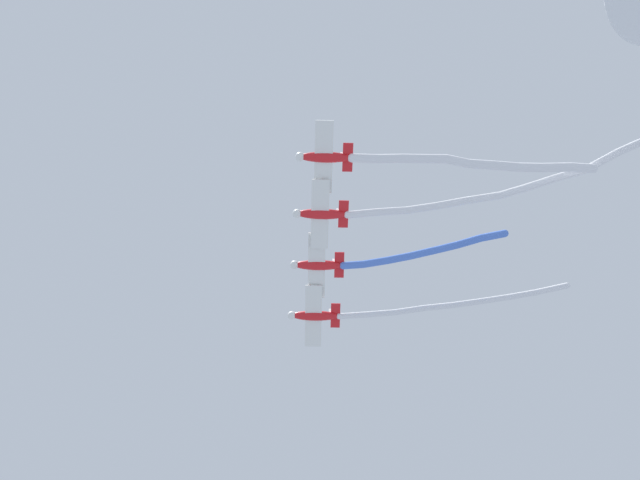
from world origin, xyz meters
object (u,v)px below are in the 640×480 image
object	(u,v)px
airplane_right_wing	(320,214)
airplane_slot	(324,157)
airplane_lead	(314,316)
airplane_left_wing	(317,265)

from	to	relation	value
airplane_right_wing	airplane_slot	distance (m)	6.17
airplane_lead	airplane_right_wing	bearing A→B (deg)	92.47
airplane_lead	airplane_right_wing	world-z (taller)	same
airplane_lead	airplane_right_wing	size ratio (longest dim) A/B	1.00
airplane_left_wing	airplane_right_wing	bearing A→B (deg)	92.68
airplane_lead	airplane_right_wing	distance (m)	12.33
airplane_left_wing	airplane_slot	xyz separation A→B (m)	(3.20, -11.91, 0.00)
airplane_left_wing	airplane_right_wing	xyz separation A→B (m)	(1.60, -5.96, -0.30)
airplane_right_wing	airplane_slot	size ratio (longest dim) A/B	1.00
airplane_lead	airplane_left_wing	distance (m)	6.17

